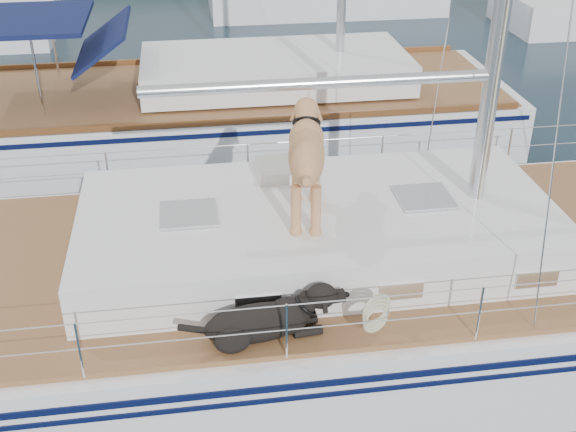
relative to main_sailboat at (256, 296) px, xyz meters
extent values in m
plane|color=black|center=(-0.10, 0.01, -0.68)|extent=(120.00, 120.00, 0.00)
cube|color=white|center=(-0.10, 0.01, -0.18)|extent=(12.00, 3.80, 1.40)
cube|color=brown|center=(-0.10, 0.01, 0.55)|extent=(11.52, 3.50, 0.06)
cube|color=white|center=(0.70, 0.01, 0.85)|extent=(5.20, 2.50, 0.55)
cylinder|color=silver|center=(0.70, 0.01, 2.53)|extent=(3.60, 0.12, 0.12)
cylinder|color=silver|center=(-0.10, -1.74, 1.14)|extent=(10.56, 0.01, 0.01)
cylinder|color=silver|center=(-0.10, 1.75, 1.14)|extent=(10.56, 0.01, 0.01)
cube|color=blue|center=(-1.04, 1.34, 0.60)|extent=(0.76, 0.70, 0.05)
cube|color=silver|center=(0.44, 0.82, 1.20)|extent=(0.63, 0.52, 0.16)
torus|color=beige|center=(0.95, -1.65, 0.94)|extent=(0.42, 0.27, 0.40)
cube|color=white|center=(-0.19, 5.91, -0.23)|extent=(11.00, 3.50, 1.30)
cube|color=brown|center=(-0.19, 5.91, 0.42)|extent=(10.56, 3.29, 0.06)
cube|color=white|center=(1.01, 5.91, 0.77)|extent=(4.80, 2.30, 0.55)
cube|color=#101A46|center=(-3.39, 5.91, 1.82)|extent=(2.40, 2.30, 0.08)
camera|label=1|loc=(-0.63, -6.77, 4.91)|focal=45.00mm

